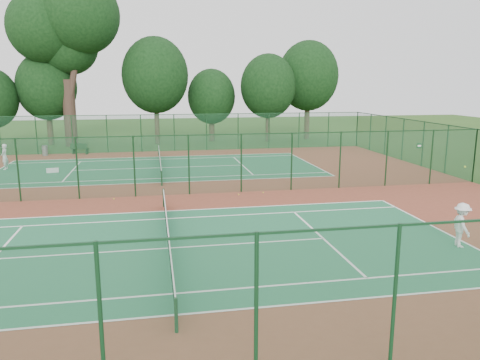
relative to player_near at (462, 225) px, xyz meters
name	(u,v)px	position (x,y,z in m)	size (l,w,h in m)	color
ground	(163,195)	(-11.38, 10.90, -0.91)	(120.00, 120.00, 0.00)	#284B17
red_pad	(163,195)	(-11.38, 10.90, -0.90)	(40.00, 36.00, 0.01)	brown
court_near	(168,248)	(-11.38, 1.90, -0.89)	(23.77, 10.97, 0.01)	#206540
court_far	(160,168)	(-11.38, 19.90, -0.89)	(23.77, 10.97, 0.01)	#1E5F3A
fence_north	(158,133)	(-11.38, 28.90, 0.86)	(40.00, 0.09, 3.50)	#1A4F2E
fence_south	(181,319)	(-11.38, -7.10, 0.86)	(40.00, 0.09, 3.50)	#17472D
fence_east	(475,156)	(8.62, 10.90, 0.86)	(0.09, 36.00, 3.50)	#16442C
fence_divider	(162,165)	(-11.38, 10.90, 0.86)	(40.00, 0.09, 3.50)	#18492B
tennis_net_near	(168,235)	(-11.38, 1.90, -0.36)	(0.10, 12.90, 0.97)	#153B1F
tennis_net_far	(160,161)	(-11.38, 19.90, -0.36)	(0.10, 12.90, 0.97)	#13361A
player_near	(462,225)	(0.00, 0.00, 0.00)	(1.14, 0.66, 1.77)	silver
player_far	(5,157)	(-22.77, 21.31, 0.07)	(0.70, 0.46, 1.91)	silver
trash_bin	(45,151)	(-21.35, 27.97, -0.44)	(0.50, 0.50, 0.91)	slate
bench	(80,149)	(-18.43, 28.31, -0.38)	(1.68, 0.97, 1.00)	black
kit_bag	(53,170)	(-19.07, 19.41, -0.74)	(0.84, 0.31, 0.31)	silver
stray_ball_a	(263,193)	(-5.56, 10.36, -0.86)	(0.07, 0.07, 0.07)	gold
stray_ball_b	(239,194)	(-7.07, 10.15, -0.86)	(0.07, 0.07, 0.07)	yellow
stray_ball_c	(114,199)	(-14.09, 10.42, -0.86)	(0.07, 0.07, 0.07)	#CFDA32
big_tree	(65,26)	(-19.93, 34.49, 10.88)	(10.83, 7.93, 16.64)	#38261F
evergreen_row	(162,143)	(-10.88, 35.15, -0.91)	(39.00, 5.00, 12.00)	black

